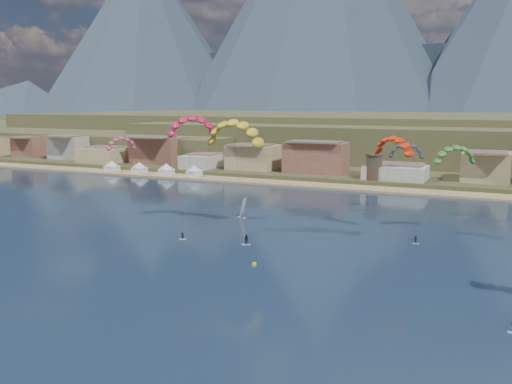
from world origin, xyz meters
TOP-DOWN VIEW (x-y plane):
  - ground at (0.00, 0.00)m, footprint 2400.00×2400.00m
  - beach at (0.00, 106.00)m, footprint 2200.00×12.00m
  - land at (0.00, 560.00)m, footprint 2200.00×900.00m
  - foothills at (22.39, 232.47)m, footprint 940.00×210.00m
  - mountain_ridge at (-14.60, 823.65)m, footprint 2060.00×480.00m
  - town at (-40.00, 122.00)m, footprint 400.00×24.00m
  - watchtower at (5.00, 114.00)m, footprint 5.82×5.82m
  - beach_tents at (-76.25, 106.00)m, footprint 43.40×6.40m
  - kitesurfer_red at (-17.80, 38.19)m, footprint 11.37×15.53m
  - kitesurfer_yellow at (-8.39, 39.70)m, footprint 14.92×13.45m
  - kitesurfer_green at (34.22, 52.21)m, footprint 10.92×12.39m
  - distant_kite_pink at (-59.45, 67.16)m, footprint 8.58×9.10m
  - distant_kite_dark at (21.63, 72.67)m, footprint 9.10×6.11m
  - distant_kite_orange at (22.82, 49.05)m, footprint 9.63×7.52m
  - windsurfer at (-12.54, 51.61)m, footprint 2.89×3.06m
  - buoy at (6.00, 18.10)m, footprint 0.79×0.79m

SIDE VIEW (x-z plane):
  - ground at x=0.00m, z-range 0.00..0.00m
  - land at x=0.00m, z-range -2.00..2.00m
  - buoy at x=6.00m, z-range -0.26..0.53m
  - beach at x=0.00m, z-range -0.20..0.70m
  - windsurfer at x=-12.54m, z-range -0.87..3.90m
  - beach_tents at x=-76.25m, z-range 1.21..6.21m
  - watchtower at x=5.00m, z-range 2.07..10.67m
  - town at x=-40.00m, z-range 2.00..14.00m
  - foothills at x=22.39m, z-range 0.08..18.08m
  - distant_kite_pink at x=-59.45m, z-range 6.41..25.21m
  - distant_kite_dark at x=21.63m, z-range 6.66..25.77m
  - kitesurfer_green at x=34.22m, z-range 7.15..27.35m
  - distant_kite_orange at x=22.82m, z-range 8.15..30.03m
  - kitesurfer_yellow at x=-8.39m, z-range 8.74..34.48m
  - kitesurfer_red at x=-17.80m, z-range 9.83..35.84m
  - mountain_ridge at x=-14.60m, z-range -49.69..350.31m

